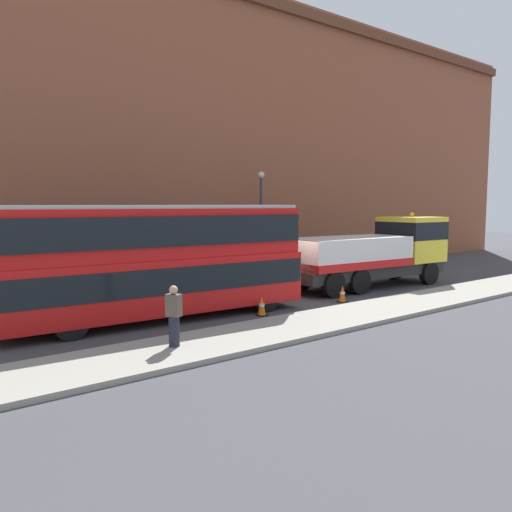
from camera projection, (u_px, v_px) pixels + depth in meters
ground_plane at (285, 299)px, 22.22m from camera, size 120.00×120.00×0.00m
near_kerb at (361, 313)px, 18.94m from camera, size 60.00×2.80×0.15m
building_facade at (193, 129)px, 27.24m from camera, size 60.00×1.50×16.00m
recovery_tow_truck at (375, 251)px, 25.36m from camera, size 10.21×3.21×3.67m
double_decker_bus at (157, 257)px, 18.01m from camera, size 11.16×3.26×4.06m
pedestrian_onlooker at (174, 317)px, 14.21m from camera, size 0.41×0.47×1.71m
traffic_cone_near_bus at (262, 307)px, 18.87m from camera, size 0.36×0.36×0.72m
traffic_cone_midway at (342, 294)px, 21.42m from camera, size 0.36×0.36×0.72m
street_lamp at (261, 216)px, 27.78m from camera, size 0.36×0.36×5.83m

